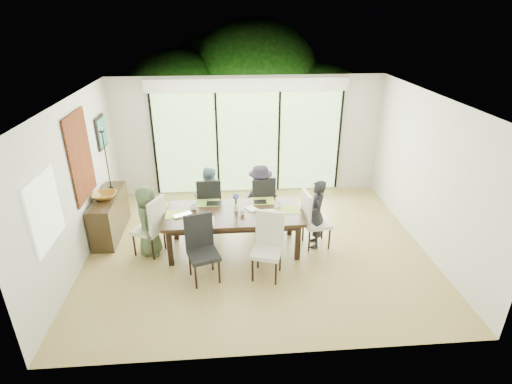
{
  "coord_description": "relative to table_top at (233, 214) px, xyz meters",
  "views": [
    {
      "loc": [
        -0.52,
        -6.2,
        3.98
      ],
      "look_at": [
        0.0,
        0.25,
        1.0
      ],
      "focal_mm": 28.0,
      "sensor_mm": 36.0,
      "label": 1
    }
  ],
  "objects": [
    {
      "name": "floor",
      "position": [
        0.42,
        -0.0,
        -0.72
      ],
      "size": [
        6.0,
        5.0,
        0.01
      ],
      "primitive_type": "cube",
      "color": "olive",
      "rests_on": "ground"
    },
    {
      "name": "ceiling",
      "position": [
        0.42,
        -0.0,
        1.99
      ],
      "size": [
        6.0,
        5.0,
        0.01
      ],
      "primitive_type": "cube",
      "color": "white",
      "rests_on": "wall_back"
    },
    {
      "name": "wall_back",
      "position": [
        0.42,
        2.51,
        0.64
      ],
      "size": [
        6.0,
        0.02,
        2.7
      ],
      "primitive_type": "cube",
      "color": "beige",
      "rests_on": "floor"
    },
    {
      "name": "wall_front",
      "position": [
        0.42,
        -2.51,
        0.64
      ],
      "size": [
        6.0,
        0.02,
        2.7
      ],
      "primitive_type": "cube",
      "color": "silver",
      "rests_on": "floor"
    },
    {
      "name": "wall_left",
      "position": [
        -2.59,
        -0.0,
        0.64
      ],
      "size": [
        0.02,
        5.0,
        2.7
      ],
      "primitive_type": "cube",
      "color": "white",
      "rests_on": "floor"
    },
    {
      "name": "wall_right",
      "position": [
        3.43,
        -0.0,
        0.64
      ],
      "size": [
        0.02,
        5.0,
        2.7
      ],
      "primitive_type": "cube",
      "color": "silver",
      "rests_on": "floor"
    },
    {
      "name": "glass_doors",
      "position": [
        0.42,
        2.47,
        0.49
      ],
      "size": [
        4.2,
        0.02,
        2.3
      ],
      "primitive_type": "cube",
      "color": "#598C3F",
      "rests_on": "wall_back"
    },
    {
      "name": "blinds_header",
      "position": [
        0.42,
        2.46,
        1.79
      ],
      "size": [
        4.4,
        0.06,
        0.28
      ],
      "primitive_type": "cube",
      "color": "white",
      "rests_on": "wall_back"
    },
    {
      "name": "mullion_a",
      "position": [
        -1.68,
        2.46,
        0.49
      ],
      "size": [
        0.05,
        0.04,
        2.3
      ],
      "primitive_type": "cube",
      "color": "black",
      "rests_on": "wall_back"
    },
    {
      "name": "mullion_b",
      "position": [
        -0.28,
        2.46,
        0.49
      ],
      "size": [
        0.05,
        0.04,
        2.3
      ],
      "primitive_type": "cube",
      "color": "black",
      "rests_on": "wall_back"
    },
    {
      "name": "mullion_c",
      "position": [
        1.12,
        2.46,
        0.49
      ],
      "size": [
        0.05,
        0.04,
        2.3
      ],
      "primitive_type": "cube",
      "color": "black",
      "rests_on": "wall_back"
    },
    {
      "name": "mullion_d",
      "position": [
        2.52,
        2.46,
        0.49
      ],
      "size": [
        0.05,
        0.04,
        2.3
      ],
      "primitive_type": "cube",
      "color": "black",
      "rests_on": "wall_back"
    },
    {
      "name": "side_window",
      "position": [
        -2.55,
        -1.2,
        0.79
      ],
      "size": [
        0.02,
        0.9,
        1.0
      ],
      "primitive_type": "cube",
      "color": "#8CAD7F",
      "rests_on": "wall_left"
    },
    {
      "name": "deck",
      "position": [
        0.42,
        3.4,
        -0.76
      ],
      "size": [
        6.0,
        1.8,
        0.1
      ],
      "primitive_type": "cube",
      "color": "brown",
      "rests_on": "ground"
    },
    {
      "name": "rail_top",
      "position": [
        0.42,
        4.2,
        -0.16
      ],
      "size": [
        6.0,
        0.08,
        0.06
      ],
      "primitive_type": "cube",
      "color": "brown",
      "rests_on": "deck"
    },
    {
      "name": "foliage_left",
      "position": [
        -1.38,
        5.2,
        0.73
      ],
      "size": [
        3.2,
        3.2,
        3.2
      ],
      "primitive_type": "sphere",
      "color": "#14380F",
      "rests_on": "ground"
    },
    {
      "name": "foliage_mid",
      "position": [
        0.82,
        5.8,
        1.09
      ],
      "size": [
        4.0,
        4.0,
        4.0
      ],
      "primitive_type": "sphere",
      "color": "#14380F",
      "rests_on": "ground"
    },
    {
      "name": "foliage_right",
      "position": [
        2.62,
        5.0,
        0.55
      ],
      "size": [
        2.8,
        2.8,
        2.8
      ],
      "primitive_type": "sphere",
      "color": "#14380F",
      "rests_on": "ground"
    },
    {
      "name": "foliage_far",
      "position": [
        -0.18,
        6.5,
        0.91
      ],
      "size": [
        3.6,
        3.6,
        3.6
      ],
      "primitive_type": "sphere",
      "color": "#14380F",
      "rests_on": "ground"
    },
    {
      "name": "table_top",
      "position": [
        0.0,
        0.0,
        0.0
      ],
      "size": [
        2.38,
        1.09,
        0.06
      ],
      "primitive_type": "cube",
      "color": "black",
      "rests_on": "floor"
    },
    {
      "name": "table_apron",
      "position": [
        0.0,
        -0.0,
        -0.09
      ],
      "size": [
        2.18,
        0.89,
        0.1
      ],
      "primitive_type": "cube",
      "color": "black",
      "rests_on": "floor"
    },
    {
      "name": "table_leg_fl",
      "position": [
        -1.08,
        -0.43,
        -0.37
      ],
      "size": [
        0.09,
        0.09,
        0.68
      ],
      "primitive_type": "cube",
      "color": "black",
      "rests_on": "floor"
    },
    {
      "name": "table_leg_fr",
      "position": [
        1.08,
        -0.43,
        -0.37
      ],
      "size": [
        0.09,
        0.09,
        0.68
      ],
      "primitive_type": "cube",
      "color": "black",
      "rests_on": "floor"
    },
    {
      "name": "table_leg_bl",
      "position": [
        -1.08,
        0.43,
        -0.37
      ],
      "size": [
        0.09,
        0.09,
        0.68
      ],
      "primitive_type": "cube",
      "color": "black",
      "rests_on": "floor"
    },
    {
      "name": "table_leg_br",
      "position": [
        1.08,
        0.43,
        -0.37
      ],
      "size": [
        0.09,
        0.09,
        0.68
      ],
      "primitive_type": "cube",
      "color": "black",
      "rests_on": "floor"
    },
    {
      "name": "chair_left_end",
      "position": [
        -1.5,
        -0.0,
        -0.17
      ],
      "size": [
        0.6,
        0.6,
        1.09
      ],
      "primitive_type": null,
      "rotation": [
        0.0,
        0.0,
        -2.0
      ],
      "color": "silver",
      "rests_on": "floor"
    },
    {
      "name": "chair_right_end",
      "position": [
        1.5,
        -0.0,
        -0.17
      ],
      "size": [
        0.5,
        0.5,
        1.09
      ],
      "primitive_type": null,
      "rotation": [
        0.0,
        0.0,
        1.68
      ],
      "color": "silver",
      "rests_on": "floor"
    },
    {
      "name": "chair_far_left",
      "position": [
        -0.45,
        0.85,
        -0.17
      ],
      "size": [
        0.48,
        0.48,
        1.09
      ],
      "primitive_type": null,
      "rotation": [
        0.0,
        0.0,
        3.19
      ],
      "color": "black",
      "rests_on": "floor"
    },
    {
      "name": "chair_far_right",
      "position": [
        0.55,
        0.85,
        -0.17
      ],
      "size": [
        0.55,
        0.55,
        1.09
      ],
      "primitive_type": null,
      "rotation": [
        0.0,
        0.0,
        3.37
      ],
      "color": "black",
      "rests_on": "floor"
    },
    {
      "name": "chair_near_left",
      "position": [
        -0.5,
        -0.87,
        -0.17
      ],
      "size": [
        0.57,
        0.57,
        1.09
      ],
      "primitive_type": null,
      "rotation": [
        0.0,
        0.0,
        0.31
      ],
      "color": "black",
      "rests_on": "floor"
    },
    {
      "name": "chair_near_right",
      "position": [
        0.5,
        -0.87,
        -0.17
      ],
      "size": [
        0.57,
        0.57,
        1.09
      ],
      "primitive_type": null,
      "rotation": [
        0.0,
        0.0,
        -0.32
      ],
      "color": "beige",
      "rests_on": "floor"
    },
    {
      "name": "person_left_end",
      "position": [
        -1.48,
        -0.0,
        -0.07
      ],
      "size": [
        0.43,
        0.63,
        1.28
      ],
      "primitive_type": "imported",
      "rotation": [
        0.0,
        0.0,
        1.47
      ],
      "color": "#435438",
      "rests_on": "floor"
    },
    {
      "name": "person_right_end",
      "position": [
        1.48,
        -0.0,
        -0.07
      ],
      "size": [
        0.42,
        0.63,
        1.28
      ],
      "primitive_type": "imported",
      "rotation": [
        0.0,
        0.0,
        -1.66
      ],
      "color": "black",
      "rests_on": "floor"
    },
    {
      "name": "person_far_left",
      "position": [
        -0.45,
        0.83,
        -0.07
      ],
      "size": [
        0.64,
        0.46,
        1.28
      ],
      "primitive_type": "imported",
      "rotation": [
        0.0,
        0.0,
        3.0
      ],
      "color": "#7695AA",
      "rests_on": "floor"
    },
    {
      "name": "person_far_right",
      "position": [
        0.55,
        0.83,
        -0.07
      ],
      "size": [
        0.67,
        0.5,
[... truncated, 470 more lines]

